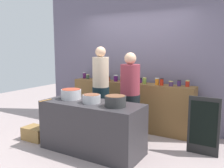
# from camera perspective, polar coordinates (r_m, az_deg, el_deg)

# --- Properties ---
(ground) EXTENTS (12.00, 12.00, 0.00)m
(ground) POSITION_cam_1_polar(r_m,az_deg,el_deg) (4.46, -2.36, -14.06)
(ground) COLOR #A49291
(storefront_wall) EXTENTS (4.80, 0.12, 3.00)m
(storefront_wall) POSITION_cam_1_polar(r_m,az_deg,el_deg) (5.40, 5.99, 6.22)
(storefront_wall) COLOR slate
(storefront_wall) RESTS_ON ground
(display_shelf) EXTENTS (2.70, 0.36, 0.99)m
(display_shelf) POSITION_cam_1_polar(r_m,az_deg,el_deg) (5.22, 4.21, -5.00)
(display_shelf) COLOR brown
(display_shelf) RESTS_ON ground
(prep_table) EXTENTS (1.70, 0.70, 0.83)m
(prep_table) POSITION_cam_1_polar(r_m,az_deg,el_deg) (4.08, -4.72, -10.04)
(prep_table) COLOR #302D30
(prep_table) RESTS_ON ground
(preserve_jar_0) EXTENTS (0.08, 0.08, 0.14)m
(preserve_jar_0) POSITION_cam_1_polar(r_m,az_deg,el_deg) (5.83, -6.51, 2.03)
(preserve_jar_0) COLOR #49174C
(preserve_jar_0) RESTS_ON display_shelf
(preserve_jar_1) EXTENTS (0.08, 0.08, 0.10)m
(preserve_jar_1) POSITION_cam_1_polar(r_m,az_deg,el_deg) (5.70, -5.73, 1.71)
(preserve_jar_1) COLOR #334635
(preserve_jar_1) RESTS_ON display_shelf
(preserve_jar_2) EXTENTS (0.07, 0.07, 0.14)m
(preserve_jar_2) POSITION_cam_1_polar(r_m,az_deg,el_deg) (5.60, -4.04, 1.80)
(preserve_jar_2) COLOR orange
(preserve_jar_2) RESTS_ON display_shelf
(preserve_jar_3) EXTENTS (0.09, 0.09, 0.10)m
(preserve_jar_3) POSITION_cam_1_polar(r_m,az_deg,el_deg) (5.44, -2.29, 1.41)
(preserve_jar_3) COLOR olive
(preserve_jar_3) RESTS_ON display_shelf
(preserve_jar_4) EXTENTS (0.07, 0.07, 0.10)m
(preserve_jar_4) POSITION_cam_1_polar(r_m,az_deg,el_deg) (5.29, -0.79, 1.23)
(preserve_jar_4) COLOR brown
(preserve_jar_4) RESTS_ON display_shelf
(preserve_jar_5) EXTENTS (0.09, 0.09, 0.14)m
(preserve_jar_5) POSITION_cam_1_polar(r_m,az_deg,el_deg) (5.26, 0.89, 1.37)
(preserve_jar_5) COLOR #431358
(preserve_jar_5) RESTS_ON display_shelf
(preserve_jar_6) EXTENTS (0.08, 0.08, 0.14)m
(preserve_jar_6) POSITION_cam_1_polar(r_m,az_deg,el_deg) (5.26, 2.31, 1.38)
(preserve_jar_6) COLOR gold
(preserve_jar_6) RESTS_ON display_shelf
(preserve_jar_7) EXTENTS (0.09, 0.09, 0.14)m
(preserve_jar_7) POSITION_cam_1_polar(r_m,az_deg,el_deg) (5.10, 4.15, 1.14)
(preserve_jar_7) COLOR olive
(preserve_jar_7) RESTS_ON display_shelf
(preserve_jar_8) EXTENTS (0.08, 0.08, 0.10)m
(preserve_jar_8) POSITION_cam_1_polar(r_m,az_deg,el_deg) (5.07, 6.57, 0.86)
(preserve_jar_8) COLOR #4E165F
(preserve_jar_8) RESTS_ON display_shelf
(preserve_jar_9) EXTENTS (0.08, 0.08, 0.13)m
(preserve_jar_9) POSITION_cam_1_polar(r_m,az_deg,el_deg) (4.94, 7.65, 0.79)
(preserve_jar_9) COLOR olive
(preserve_jar_9) RESTS_ON display_shelf
(preserve_jar_10) EXTENTS (0.08, 0.08, 0.14)m
(preserve_jar_10) POSITION_cam_1_polar(r_m,az_deg,el_deg) (4.83, 10.54, 0.60)
(preserve_jar_10) COLOR orange
(preserve_jar_10) RESTS_ON display_shelf
(preserve_jar_11) EXTENTS (0.07, 0.07, 0.14)m
(preserve_jar_11) POSITION_cam_1_polar(r_m,az_deg,el_deg) (4.79, 11.59, 0.50)
(preserve_jar_11) COLOR red
(preserve_jar_11) RESTS_ON display_shelf
(preserve_jar_12) EXTENTS (0.09, 0.09, 0.10)m
(preserve_jar_12) POSITION_cam_1_polar(r_m,az_deg,el_deg) (4.73, 13.69, 0.07)
(preserve_jar_12) COLOR #472D56
(preserve_jar_12) RESTS_ON display_shelf
(preserve_jar_13) EXTENTS (0.07, 0.07, 0.12)m
(preserve_jar_13) POSITION_cam_1_polar(r_m,az_deg,el_deg) (4.77, 15.48, 0.20)
(preserve_jar_13) COLOR #3F245E
(preserve_jar_13) RESTS_ON display_shelf
(preserve_jar_14) EXTENTS (0.08, 0.08, 0.12)m
(preserve_jar_14) POSITION_cam_1_polar(r_m,az_deg,el_deg) (4.75, 17.32, 0.12)
(preserve_jar_14) COLOR #B22316
(preserve_jar_14) RESTS_ON display_shelf
(cooking_pot_left) EXTENTS (0.35, 0.35, 0.17)m
(cooking_pot_left) POSITION_cam_1_polar(r_m,az_deg,el_deg) (4.27, -9.57, -2.35)
(cooking_pot_left) COLOR #B7B7BC
(cooking_pot_left) RESTS_ON prep_table
(cooking_pot_center) EXTENTS (0.29, 0.29, 0.14)m
(cooking_pot_center) POSITION_cam_1_polar(r_m,az_deg,el_deg) (3.93, -4.82, -3.46)
(cooking_pot_center) COLOR #B7B7BC
(cooking_pot_center) RESTS_ON prep_table
(cooking_pot_right) EXTENTS (0.32, 0.32, 0.17)m
(cooking_pot_right) POSITION_cam_1_polar(r_m,az_deg,el_deg) (3.67, 0.79, -4.06)
(cooking_pot_right) COLOR #2D2D2D
(cooking_pot_right) RESTS_ON prep_table
(wooden_spoon) EXTENTS (0.04, 0.25, 0.02)m
(wooden_spoon) POSITION_cam_1_polar(r_m,az_deg,el_deg) (4.23, -15.38, -3.72)
(wooden_spoon) COLOR #9E703D
(wooden_spoon) RESTS_ON prep_table
(cook_with_tongs) EXTENTS (0.33, 0.33, 1.74)m
(cook_with_tongs) POSITION_cam_1_polar(r_m,az_deg,el_deg) (4.80, -2.64, -2.50)
(cook_with_tongs) COLOR black
(cook_with_tongs) RESTS_ON ground
(cook_in_cap) EXTENTS (0.37, 0.37, 1.63)m
(cook_in_cap) POSITION_cam_1_polar(r_m,az_deg,el_deg) (4.41, 4.22, -4.26)
(cook_in_cap) COLOR black
(cook_in_cap) RESTS_ON ground
(bread_crate) EXTENTS (0.46, 0.33, 0.24)m
(bread_crate) POSITION_cam_1_polar(r_m,az_deg,el_deg) (4.87, -17.49, -10.97)
(bread_crate) COLOR olive
(bread_crate) RESTS_ON ground
(chalkboard_sign) EXTENTS (0.49, 0.05, 0.95)m
(chalkboard_sign) POSITION_cam_1_polar(r_m,az_deg,el_deg) (4.18, 20.71, -9.20)
(chalkboard_sign) COLOR black
(chalkboard_sign) RESTS_ON ground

